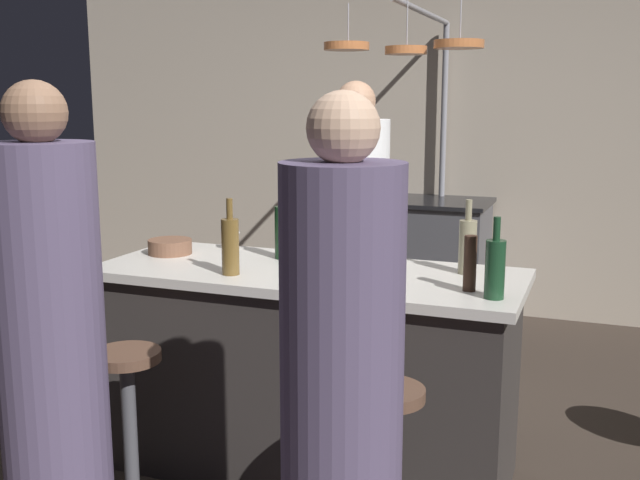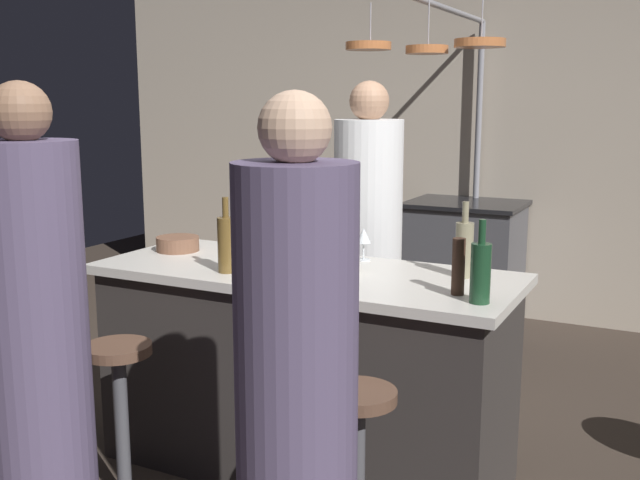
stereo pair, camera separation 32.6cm
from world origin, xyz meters
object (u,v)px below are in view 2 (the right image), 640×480
Objects in this scene: bar_stool_right at (357,477)px; pepper_mill at (458,267)px; guest_left at (37,348)px; wine_bottle_green at (481,271)px; stove_range at (464,263)px; wine_bottle_white at (464,248)px; wine_glass_by_chef at (364,237)px; wine_bottle_red at (285,230)px; mixing_bowl_ceramic at (342,265)px; mixing_bowl_wooden at (178,244)px; guest_right at (296,408)px; chef at (367,256)px; bar_stool_left at (121,419)px; wine_bottle_amber at (226,243)px; wine_glass_near_right_guest at (240,226)px.

bar_stool_right is 3.24× the size of pepper_mill.
guest_left reaches higher than wine_bottle_green.
stove_range is 2.44m from wine_bottle_white.
wine_glass_by_chef is at bearing 144.71° from pepper_mill.
wine_bottle_red reaches higher than mixing_bowl_ceramic.
wine_bottle_green is 1.54m from mixing_bowl_wooden.
guest_right reaches higher than mixing_bowl_wooden.
wine_bottle_red is 0.36m from wine_glass_by_chef.
bar_stool_left is (-0.41, -1.47, -0.41)m from chef.
wine_glass_by_chef reaches higher than bar_stool_left.
pepper_mill is at bearing -74.74° from stove_range.
pepper_mill is at bearing -51.30° from chef.
mixing_bowl_wooden is (-0.64, -0.78, 0.15)m from chef.
chef is 1.02× the size of guest_left.
wine_glass_by_chef is at bearing 48.47° from wine_bottle_amber.
wine_bottle_red reaches higher than wine_glass_by_chef.
mixing_bowl_ceramic is (0.65, 0.64, 0.55)m from bar_stool_left.
bar_stool_right is 3.39× the size of mixing_bowl_wooden.
guest_right is 11.16× the size of wine_glass_by_chef.
wine_bottle_amber is 1.02× the size of wine_bottle_white.
mixing_bowl_ceramic is at bearing -87.11° from wine_glass_by_chef.
guest_left is at bearing 179.52° from guest_right.
wine_bottle_white is at bearing 83.19° from guest_right.
guest_left is 1.43m from wine_glass_by_chef.
wine_glass_near_right_guest is (-1.29, 0.45, -0.01)m from wine_bottle_green.
guest_left is 1.22m from wine_bottle_red.
wine_bottle_green is 1.48× the size of mixing_bowl_wooden.
wine_bottle_amber is at bearing -175.17° from pepper_mill.
stove_range is at bearing 73.23° from mixing_bowl_wooden.
guest_right is at bearing -59.18° from wine_bottle_red.
wine_bottle_red reaches higher than pepper_mill.
wine_bottle_amber is at bearing -131.53° from wine_glass_by_chef.
wine_glass_near_right_guest is 0.31m from mixing_bowl_wooden.
mixing_bowl_wooden reaches higher than bar_stool_left.
pepper_mill reaches higher than wine_glass_near_right_guest.
pepper_mill reaches higher than stove_range.
wine_bottle_amber is 0.62m from wine_glass_by_chef.
guest_right reaches higher than wine_bottle_green.
bar_stool_left is 1.50m from wine_bottle_green.
mixing_bowl_wooden is (-0.23, 0.69, 0.56)m from bar_stool_left.
mixing_bowl_ceramic is at bearing 119.29° from bar_stool_right.
wine_bottle_amber is at bearing -30.35° from mixing_bowl_wooden.
mixing_bowl_ceramic is at bearing -73.83° from chef.
wine_bottle_white is (0.14, 1.15, 0.26)m from guest_right.
chef reaches higher than wine_bottle_green.
pepper_mill is 0.13m from wine_bottle_green.
guest_left is 1.26m from wine_glass_near_right_guest.
chef is 2.50× the size of bar_stool_right.
wine_bottle_amber is at bearing -100.01° from chef.
wine_glass_near_right_guest is (-0.30, 0.10, -0.02)m from wine_bottle_red.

